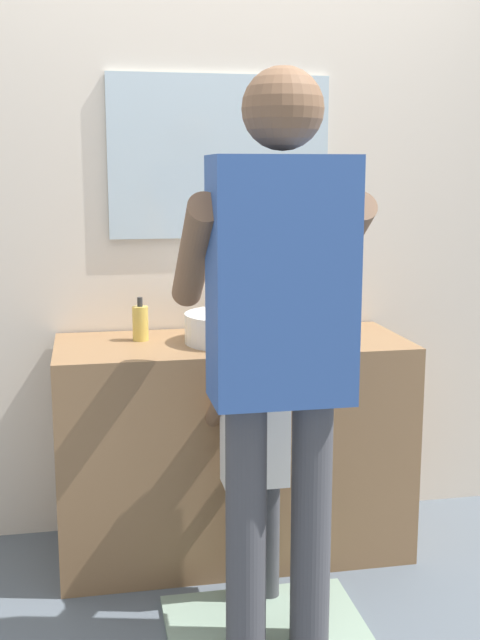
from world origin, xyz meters
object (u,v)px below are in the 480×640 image
(soap_bottle, at_px, (140,323))
(child_toddler, at_px, (254,445))
(toothbrush_cup, at_px, (332,324))
(adult_parent, at_px, (279,317))

(soap_bottle, distance_m, child_toddler, 0.68)
(child_toddler, bearing_deg, toothbrush_cup, 45.37)
(toothbrush_cup, relative_size, adult_parent, 0.12)
(child_toddler, bearing_deg, adult_parent, -87.50)
(toothbrush_cup, bearing_deg, child_toddler, -134.63)
(toothbrush_cup, xyz_separation_m, adult_parent, (-0.38, -0.68, 0.16))
(soap_bottle, height_order, child_toddler, soap_bottle)
(child_toddler, xyz_separation_m, adult_parent, (0.01, -0.28, 0.49))
(soap_bottle, xyz_separation_m, child_toddler, (0.34, -0.48, -0.34))
(toothbrush_cup, bearing_deg, adult_parent, -119.04)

